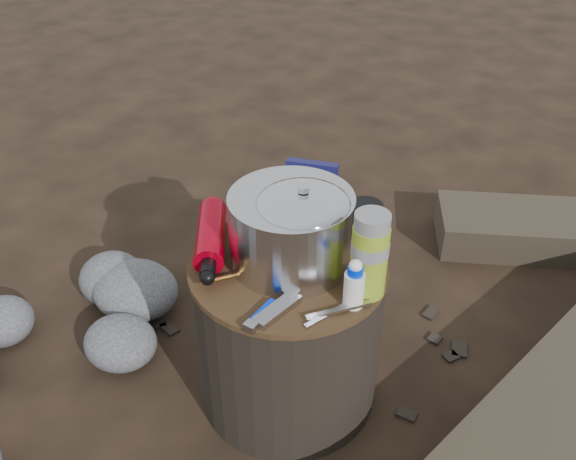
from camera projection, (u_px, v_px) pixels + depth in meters
The scene contains 14 objects.
ground at pixel (288, 388), 1.56m from camera, with size 60.00×60.00×0.00m, color black.
stump at pixel (288, 331), 1.45m from camera, with size 0.42×0.42×0.39m, color black.
rock_ring at pixel (32, 349), 1.55m from camera, with size 0.38×0.84×0.17m, color #525257, non-canonical shape.
foil_windscreen at pixel (291, 229), 1.30m from camera, with size 0.26×0.26×0.16m, color silver.
camping_pot at pixel (303, 230), 1.28m from camera, with size 0.19×0.19×0.19m, color silver.
fuel_bottle at pixel (211, 235), 1.37m from camera, with size 0.06×0.27×0.06m, color #A30013, non-canonical shape.
thermos at pixel (369, 255), 1.21m from camera, with size 0.07×0.07×0.18m, color #91AB23.
travel_mug at pixel (365, 226), 1.36m from camera, with size 0.07×0.07×0.11m, color black.
stuff_sack at pixel (277, 202), 1.45m from camera, with size 0.14×0.11×0.09m, color #C0840B.
food_pouch at pixel (311, 193), 1.43m from camera, with size 0.12×0.03×0.15m, color #141348.
lighter at pixel (265, 313), 1.20m from camera, with size 0.02×0.09×0.02m, color #002CED.
multitool at pixel (277, 310), 1.21m from camera, with size 0.03×0.11×0.02m, color #ADADB2.
pot_grabber at pixel (333, 311), 1.21m from camera, with size 0.04×0.14×0.01m, color #ADADB2, non-canonical shape.
squeeze_bottle at pixel (354, 286), 1.20m from camera, with size 0.04×0.04×0.10m, color white.
Camera 1 is at (0.54, -0.90, 1.21)m, focal length 39.13 mm.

